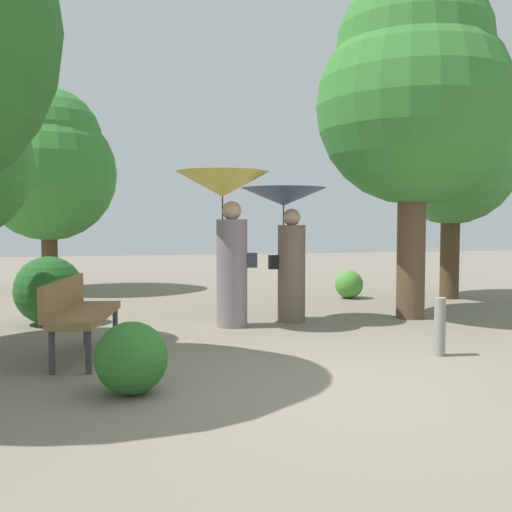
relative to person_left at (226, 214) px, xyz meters
The scene contains 11 objects.
ground_plane 3.45m from the person_left, 80.02° to the right, with size 40.00×40.00×0.00m, color gray.
person_left is the anchor object (origin of this frame).
person_right 0.95m from the person_left, 13.02° to the left, with size 1.21×1.21×1.91m.
park_bench 2.55m from the person_left, 141.90° to the right, with size 0.75×1.56×0.83m.
tree_near_right 5.13m from the person_left, 22.81° to the left, with size 2.46×2.46×4.28m.
tree_mid_right 3.33m from the person_left, ahead, with size 2.83×2.83×5.06m.
tree_far_back 5.70m from the person_left, 119.97° to the left, with size 2.75×2.75×4.15m.
bush_path_right 3.42m from the person_left, 114.64° to the right, with size 0.61×0.61×0.61m, color #2D6B28.
bush_behind_bench 3.84m from the person_left, 40.37° to the left, with size 0.52×0.52×0.52m, color #4C9338.
bush_far_side 2.72m from the person_left, 162.01° to the left, with size 0.95×0.95×0.95m, color #235B23.
path_marker_post 3.19m from the person_left, 49.45° to the right, with size 0.12×0.12×0.63m, color gray.
Camera 1 is at (-1.96, -4.76, 1.44)m, focal length 41.05 mm.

